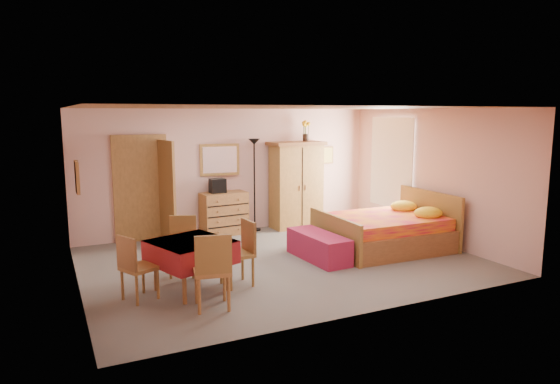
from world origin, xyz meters
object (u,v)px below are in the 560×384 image
bed (384,222)px  dining_table (191,266)px  wall_mirror (220,160)px  bench (318,247)px  chair_south (212,270)px  chair_east (237,254)px  chest_of_drawers (224,213)px  sunflower_vase (306,131)px  chair_north (182,247)px  stereo (218,186)px  floor_lamp (254,185)px  wardrobe (296,185)px  chair_west (139,267)px

bed → dining_table: bed is taller
wall_mirror → bench: size_ratio=0.61×
chair_south → chair_east: chair_south is taller
chest_of_drawers → sunflower_vase: sunflower_vase is taller
chest_of_drawers → chair_north: bearing=-127.3°
wall_mirror → stereo: size_ratio=2.67×
dining_table → floor_lamp: bearing=53.5°
chair_north → bed: bearing=-161.3°
stereo → floor_lamp: 0.84m
sunflower_vase → chair_north: bearing=-146.4°
chair_east → wall_mirror: bearing=-19.1°
chair_north → wardrobe: bearing=-124.7°
chest_of_drawers → chair_south: chair_south is taller
floor_lamp → sunflower_vase: (1.20, -0.06, 1.14)m
bed → dining_table: 3.89m
dining_table → chair_north: size_ratio=1.09×
bench → chair_west: chair_west is taller
wall_mirror → floor_lamp: size_ratio=0.42×
chair_south → bench: bearing=39.8°
wall_mirror → chair_south: (-1.46, -3.92, -1.04)m
bench → floor_lamp: bearing=93.7°
wall_mirror → stereo: (-0.12, -0.20, -0.52)m
wall_mirror → floor_lamp: 0.92m
chest_of_drawers → stereo: stereo is taller
chest_of_drawers → bench: bearing=-74.4°
wall_mirror → chest_of_drawers: bearing=-85.2°
bed → chair_west: 4.61m
wardrobe → bench: wardrobe is taller
chair_south → chair_west: bearing=149.4°
bed → floor_lamp: bearing=125.2°
chair_west → chair_east: (1.39, -0.04, 0.02)m
wall_mirror → stereo: bearing=-117.4°
chair_west → wall_mirror: bearing=120.2°
wardrobe → chair_north: wardrobe is taller
dining_table → wall_mirror: bearing=64.4°
wardrobe → bed: (0.65, -2.30, -0.43)m
stereo → chair_east: 3.19m
wardrobe → chair_north: 3.86m
floor_lamp → bed: size_ratio=0.89×
bench → chair_north: size_ratio=1.49×
wardrobe → chair_west: (-3.92, -2.96, -0.49)m
bed → bench: bearing=-175.6°
floor_lamp → wardrobe: bearing=-6.1°
chair_north → chair_east: (0.60, -0.79, 0.02)m
bed → chair_west: bed is taller
bench → chair_south: bearing=-151.1°
bed → stereo: bearing=137.5°
stereo → bench: (1.00, -2.43, -0.81)m
floor_lamp → dining_table: bearing=-126.5°
chair_south → chair_east: (0.59, 0.67, -0.03)m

